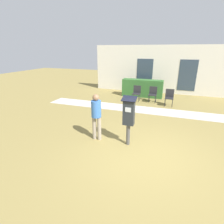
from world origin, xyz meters
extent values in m
plane|color=olive|center=(0.00, 0.00, 0.00)|extent=(40.00, 40.00, 0.00)
cube|color=beige|center=(0.00, 3.98, 0.01)|extent=(12.00, 1.10, 0.02)
cube|color=silver|center=(0.00, 8.18, 1.60)|extent=(10.00, 0.24, 3.20)
cube|color=#2D3D4C|center=(-1.40, 8.05, 1.30)|extent=(1.10, 0.02, 2.00)
cube|color=#2D3D4C|center=(1.40, 8.05, 1.30)|extent=(1.10, 0.02, 2.00)
cylinder|color=#4C4C4C|center=(-0.59, 0.42, 0.35)|extent=(0.12, 0.12, 0.70)
cube|color=#23282D|center=(-0.59, 0.42, 1.10)|extent=(0.34, 0.22, 0.80)
cube|color=silver|center=(-0.59, 0.30, 1.22)|extent=(0.18, 0.01, 0.14)
cube|color=black|center=(-0.59, 0.42, 1.53)|extent=(0.44, 0.31, 0.12)
cylinder|color=gray|center=(-1.76, 0.40, 0.41)|extent=(0.13, 0.13, 0.82)
cylinder|color=gray|center=(-1.58, 0.40, 0.41)|extent=(0.13, 0.13, 0.82)
cylinder|color=#386BB7|center=(-1.67, 0.40, 1.09)|extent=(0.32, 0.32, 0.55)
sphere|color=#8C6647|center=(-1.67, 0.40, 1.48)|extent=(0.21, 0.21, 0.21)
cylinder|color=#262628|center=(-1.59, 5.30, 0.21)|extent=(0.03, 0.03, 0.42)
cylinder|color=#262628|center=(-1.21, 5.30, 0.21)|extent=(0.03, 0.03, 0.42)
cylinder|color=#262628|center=(-1.59, 5.68, 0.21)|extent=(0.03, 0.03, 0.42)
cylinder|color=#262628|center=(-1.21, 5.68, 0.21)|extent=(0.03, 0.03, 0.42)
cube|color=#262628|center=(-1.40, 5.49, 0.44)|extent=(0.44, 0.44, 0.04)
cube|color=#262628|center=(-1.40, 5.69, 0.68)|extent=(0.44, 0.04, 0.44)
cylinder|color=#262628|center=(-0.66, 5.34, 0.21)|extent=(0.03, 0.03, 0.42)
cylinder|color=#262628|center=(-0.28, 5.34, 0.21)|extent=(0.03, 0.03, 0.42)
cylinder|color=#262628|center=(-0.66, 5.72, 0.21)|extent=(0.03, 0.03, 0.42)
cylinder|color=#262628|center=(-0.28, 5.72, 0.21)|extent=(0.03, 0.03, 0.42)
cube|color=#262628|center=(-0.47, 5.53, 0.44)|extent=(0.44, 0.44, 0.04)
cube|color=#262628|center=(-0.47, 5.73, 0.68)|extent=(0.44, 0.04, 0.44)
cylinder|color=#262628|center=(0.28, 4.92, 0.21)|extent=(0.03, 0.03, 0.42)
cylinder|color=#262628|center=(0.66, 4.92, 0.21)|extent=(0.03, 0.03, 0.42)
cylinder|color=#262628|center=(0.28, 5.30, 0.21)|extent=(0.03, 0.03, 0.42)
cylinder|color=#262628|center=(0.66, 5.30, 0.21)|extent=(0.03, 0.03, 0.42)
cube|color=#262628|center=(0.47, 5.11, 0.44)|extent=(0.44, 0.44, 0.04)
cube|color=#262628|center=(0.47, 5.31, 0.68)|extent=(0.44, 0.04, 0.44)
cube|color=#33662D|center=(-1.26, 6.65, 0.55)|extent=(2.56, 0.60, 1.10)
camera|label=1|loc=(0.59, -4.47, 2.91)|focal=28.00mm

